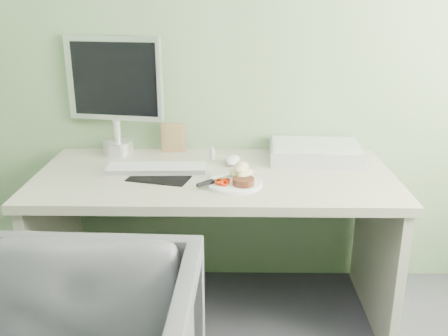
{
  "coord_description": "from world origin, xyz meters",
  "views": [
    {
      "loc": [
        0.07,
        -0.48,
        1.48
      ],
      "look_at": [
        0.04,
        1.5,
        0.8
      ],
      "focal_mm": 40.0,
      "sensor_mm": 36.0,
      "label": 1
    }
  ],
  "objects_px": {
    "monitor": "(115,89)",
    "plate": "(235,184)",
    "desk": "(215,211)",
    "scanner": "(315,153)"
  },
  "relations": [
    {
      "from": "monitor",
      "to": "plate",
      "type": "bearing_deg",
      "value": -27.97
    },
    {
      "from": "desk",
      "to": "plate",
      "type": "height_order",
      "value": "plate"
    },
    {
      "from": "desk",
      "to": "monitor",
      "type": "distance_m",
      "value": 0.78
    },
    {
      "from": "plate",
      "to": "scanner",
      "type": "bearing_deg",
      "value": 42.48
    },
    {
      "from": "plate",
      "to": "monitor",
      "type": "xyz_separation_m",
      "value": [
        -0.59,
        0.46,
        0.32
      ]
    },
    {
      "from": "desk",
      "to": "plate",
      "type": "bearing_deg",
      "value": -58.65
    },
    {
      "from": "scanner",
      "to": "plate",
      "type": "bearing_deg",
      "value": -134.3
    },
    {
      "from": "scanner",
      "to": "monitor",
      "type": "height_order",
      "value": "monitor"
    },
    {
      "from": "desk",
      "to": "monitor",
      "type": "height_order",
      "value": "monitor"
    },
    {
      "from": "plate",
      "to": "scanner",
      "type": "relative_size",
      "value": 0.54
    }
  ]
}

